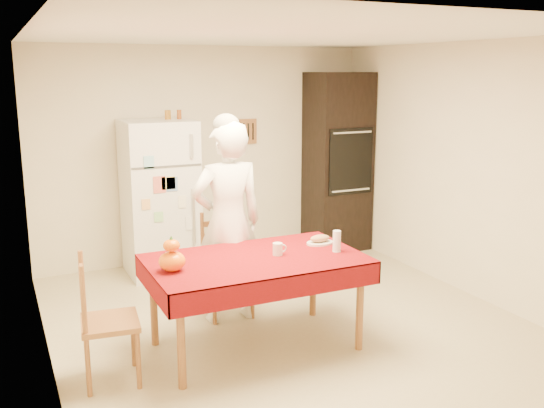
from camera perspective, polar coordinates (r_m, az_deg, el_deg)
floor at (r=5.52m, az=1.59°, el=-11.20°), size 4.50×4.50×0.00m
room_shell at (r=5.10m, az=1.69°, el=5.76°), size 4.02×4.52×2.51m
refrigerator at (r=6.75m, az=-10.50°, el=0.55°), size 0.75×0.74×1.70m
oven_cabinet at (r=7.62m, az=6.19°, el=3.94°), size 0.70×0.62×2.20m
dining_table at (r=4.85m, az=-1.56°, el=-5.86°), size 1.70×1.00×0.76m
chair_far at (r=5.62m, az=-4.44°, el=-5.29°), size 0.44×0.42×0.95m
chair_left at (r=4.54m, az=-15.86°, el=-10.12°), size 0.45×0.46×0.95m
seated_woman at (r=5.36m, az=-4.19°, el=-1.78°), size 0.66×0.44×1.80m
coffee_mug at (r=4.88m, az=0.54°, el=-4.27°), size 0.08×0.08×0.10m
pumpkin_lower at (r=4.55m, az=-9.39°, el=-5.34°), size 0.20×0.20×0.15m
pumpkin_upper at (r=4.52m, az=-9.44°, el=-3.87°), size 0.12×0.12×0.09m
wine_glass at (r=4.99m, az=6.12°, el=-3.50°), size 0.07×0.07×0.18m
bread_plate at (r=5.22m, az=4.52°, el=-3.67°), size 0.24×0.24×0.02m
bread_loaf at (r=5.20m, az=4.53°, el=-3.24°), size 0.18×0.10×0.06m
spice_jar_left at (r=6.71m, az=-9.85°, el=8.27°), size 0.05×0.05×0.10m
spice_jar_mid at (r=6.71m, az=-9.71°, el=8.28°), size 0.05×0.05×0.10m
spice_jar_right at (r=6.74m, az=-8.73°, el=8.33°), size 0.05×0.05×0.10m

